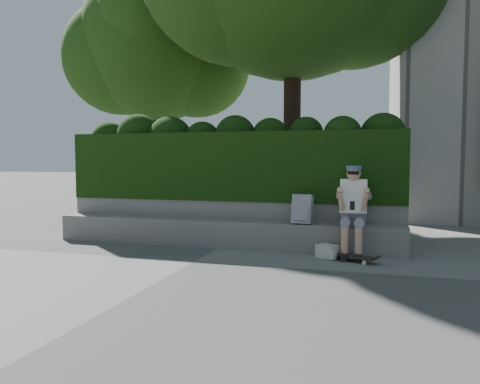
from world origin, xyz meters
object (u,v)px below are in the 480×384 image
(person, at_px, (353,207))
(backpack_ground, at_px, (328,251))
(backpack_plaid, at_px, (302,209))
(skateboard, at_px, (349,256))

(person, relative_size, backpack_ground, 4.51)
(person, relative_size, backpack_plaid, 2.98)
(skateboard, bearing_deg, backpack_plaid, 172.53)
(skateboard, height_order, backpack_ground, backpack_ground)
(backpack_ground, bearing_deg, backpack_plaid, 176.20)
(backpack_ground, bearing_deg, person, 70.38)
(person, bearing_deg, backpack_ground, -143.56)
(person, bearing_deg, skateboard, -95.25)
(skateboard, relative_size, backpack_plaid, 1.80)
(person, xyz_separation_m, skateboard, (-0.04, -0.38, -0.68))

